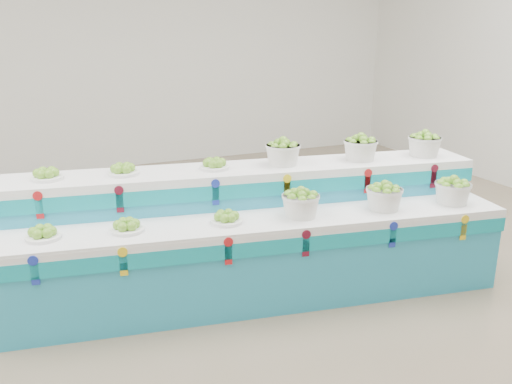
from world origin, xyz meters
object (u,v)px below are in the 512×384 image
display_stand (256,233)px  basket_upper_right (424,144)px  basket_lower_left (301,203)px  plate_upper_mid (123,169)px

display_stand → basket_upper_right: 1.79m
basket_lower_left → display_stand: bearing=131.2°
basket_lower_left → basket_upper_right: basket_upper_right is taller
plate_upper_mid → basket_upper_right: size_ratio=0.84×
basket_lower_left → plate_upper_mid: size_ratio=1.19×
display_stand → plate_upper_mid: size_ratio=15.95×
basket_lower_left → basket_upper_right: (1.42, 0.28, 0.30)m
display_stand → basket_upper_right: (1.68, -0.02, 0.62)m
basket_lower_left → plate_upper_mid: bearing=150.5°
basket_upper_right → display_stand: bearing=179.4°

